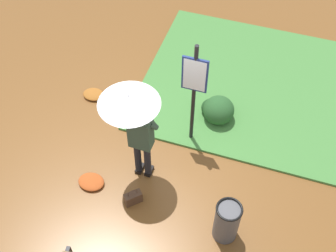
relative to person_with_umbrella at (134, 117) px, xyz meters
name	(u,v)px	position (x,y,z in m)	size (l,w,h in m)	color
ground_plane	(141,167)	(0.01, -0.11, -1.55)	(18.00, 18.00, 0.00)	brown
grass_verge	(259,87)	(-1.66, -2.79, -1.53)	(4.80, 4.00, 0.05)	#47843D
person_with_umbrella	(134,117)	(0.00, 0.00, 0.00)	(0.96, 0.96, 2.04)	black
info_sign_post	(194,86)	(-0.67, -1.03, -0.11)	(0.44, 0.07, 2.30)	black
handbag	(133,198)	(-0.12, 0.60, -1.42)	(0.31, 0.31, 0.37)	#4C3323
trash_bin	(227,221)	(-1.74, 0.68, -1.13)	(0.42, 0.42, 0.83)	#4C4C51
shrub_cluster	(217,110)	(-1.00, -1.68, -1.30)	(0.67, 0.61, 0.55)	#285628
leaf_pile_near_person	(91,182)	(0.72, 0.50, -1.50)	(0.47, 0.38, 0.10)	#B74C1E
leaf_pile_by_bench	(94,94)	(1.57, -1.47, -1.50)	(0.45, 0.36, 0.10)	#A86023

